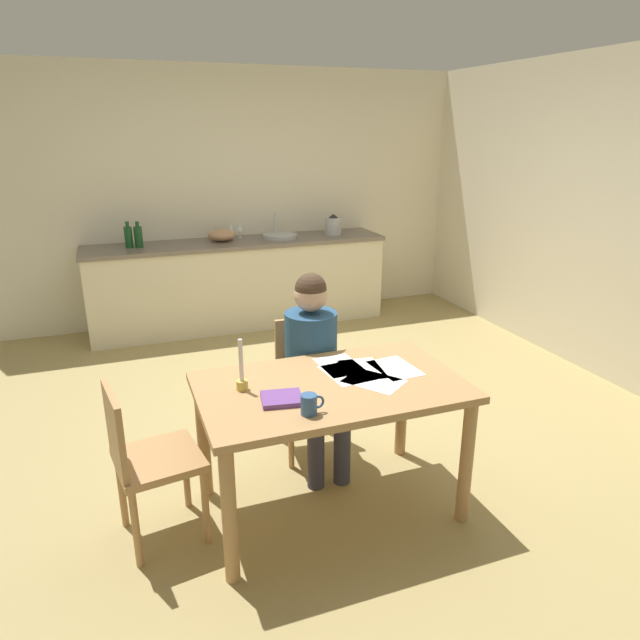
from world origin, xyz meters
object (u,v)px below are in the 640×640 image
Objects in this scene: person_seated at (314,358)px; bottle_oil at (128,237)px; chair_at_table at (308,380)px; wine_glass_near_sink at (240,228)px; bottle_vinegar at (138,236)px; wine_glass_by_kettle at (231,228)px; mixing_bowl at (222,235)px; dining_table at (331,403)px; book_magazine at (282,399)px; chair_side_empty at (145,457)px; coffee_mug at (310,404)px; sink_unit at (280,236)px; stovetop_kettle at (333,225)px; candlestick at (242,376)px.

bottle_oil is (-0.91, 2.73, 0.33)m from person_seated.
chair_at_table is 2.78m from wine_glass_near_sink.
bottle_vinegar is 1.62× the size of wine_glass_by_kettle.
wine_glass_near_sink reaches higher than chair_at_table.
person_seated is at bearing -89.81° from mixing_bowl.
dining_table is 5.43× the size of bottle_oil.
book_magazine is at bearing -80.96° from bottle_oil.
chair_side_empty is 7.40× the size of coffee_mug.
chair_at_table reaches higher than dining_table.
person_seated is at bearing -102.33° from sink_unit.
bottle_oil reaches higher than wine_glass_near_sink.
book_magazine is 0.78× the size of bottle_oil.
stovetop_kettle is (0.60, -0.00, 0.08)m from sink_unit.
wine_glass_near_sink is (0.19, 2.72, 0.54)m from chair_at_table.
chair_side_empty reaches higher than chair_at_table.
wine_glass_near_sink and wine_glass_by_kettle have the same top height.
person_seated reaches higher than sink_unit.
sink_unit reaches higher than book_magazine.
coffee_mug is (-0.21, -0.27, 0.16)m from dining_table.
candlestick is (-0.53, -0.41, 0.15)m from person_seated.
bottle_vinegar is (-0.82, 2.72, 0.33)m from person_seated.
sink_unit is (0.89, 3.49, 0.12)m from coffee_mug.
wine_glass_by_kettle is (1.02, 0.13, 0.00)m from bottle_oil.
dining_table is 6.22× the size of stovetop_kettle.
bottle_vinegar reaches higher than coffee_mug.
stovetop_kettle is (1.58, 3.32, 0.24)m from book_magazine.
dining_table is 0.68m from chair_at_table.
wine_glass_near_sink is at bearing 85.06° from dining_table.
wine_glass_by_kettle is at bearing 87.85° from person_seated.
coffee_mug is at bearing -81.47° from bottle_vinegar.
candlestick is 3.15m from bottle_vinegar.
sink_unit is 1.64× the size of stovetop_kettle.
coffee_mug is at bearing -56.90° from candlestick.
sink_unit is at bearing 78.03° from dining_table.
candlestick is 3.18m from bottle_oil.
chair_at_table is 2.66m from mixing_bowl.
coffee_mug is 3.80m from stovetop_kettle.
stovetop_kettle reaches higher than candlestick.
chair_side_empty is (-0.94, 0.07, -0.17)m from dining_table.
chair_at_table is 5.52× the size of wine_glass_near_sink.
coffee_mug is at bearing -97.85° from wine_glass_near_sink.
bottle_vinegar is (0.21, 3.15, 0.53)m from chair_side_empty.
bottle_vinegar is at bearing -172.07° from wine_glass_near_sink.
mixing_bowl is at bearing 88.59° from dining_table.
wine_glass_near_sink is (0.20, 2.86, 0.33)m from person_seated.
dining_table is at bearing -94.94° from wine_glass_near_sink.
book_magazine is 3.36m from bottle_vinegar.
book_magazine is 3.53m from wine_glass_near_sink.
chair_side_empty is at bearing -117.34° from sink_unit.
mixing_bowl is (0.29, 3.53, 0.17)m from coffee_mug.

